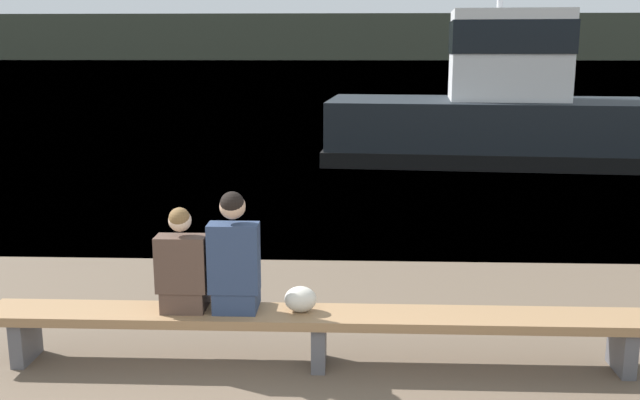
{
  "coord_description": "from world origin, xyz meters",
  "views": [
    {
      "loc": [
        0.61,
        -3.46,
        2.73
      ],
      "look_at": [
        0.25,
        5.33,
        0.84
      ],
      "focal_mm": 40.0,
      "sensor_mm": 36.0,
      "label": 1
    }
  ],
  "objects": [
    {
      "name": "person_right",
      "position": [
        -0.36,
        2.33,
        0.95
      ],
      "size": [
        0.43,
        0.42,
        1.07
      ],
      "color": "navy",
      "rests_on": "bench_main"
    },
    {
      "name": "person_left",
      "position": [
        -0.81,
        2.34,
        0.87
      ],
      "size": [
        0.43,
        0.41,
        0.93
      ],
      "color": "#4C382D",
      "rests_on": "bench_main"
    },
    {
      "name": "water_surface",
      "position": [
        0.0,
        125.45,
        0.0
      ],
      "size": [
        240.0,
        240.0,
        0.0
      ],
      "primitive_type": "plane",
      "color": "#386084",
      "rests_on": "ground"
    },
    {
      "name": "bench_main",
      "position": [
        0.36,
        2.33,
        0.39
      ],
      "size": [
        5.8,
        0.48,
        0.49
      ],
      "color": "#8E6B47",
      "rests_on": "ground"
    },
    {
      "name": "shopping_bag",
      "position": [
        0.2,
        2.35,
        0.6
      ],
      "size": [
        0.28,
        0.21,
        0.23
      ],
      "color": "beige",
      "rests_on": "bench_main"
    },
    {
      "name": "far_shoreline",
      "position": [
        0.0,
        157.92,
        4.87
      ],
      "size": [
        600.0,
        12.0,
        9.75
      ],
      "primitive_type": "cube",
      "color": "#424738",
      "rests_on": "ground"
    },
    {
      "name": "tugboat_red",
      "position": [
        4.1,
        13.97,
        1.13
      ],
      "size": [
        8.12,
        4.0,
        6.31
      ],
      "rotation": [
        0.0,
        0.0,
        1.48
      ],
      "color": "black",
      "rests_on": "water_surface"
    }
  ]
}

